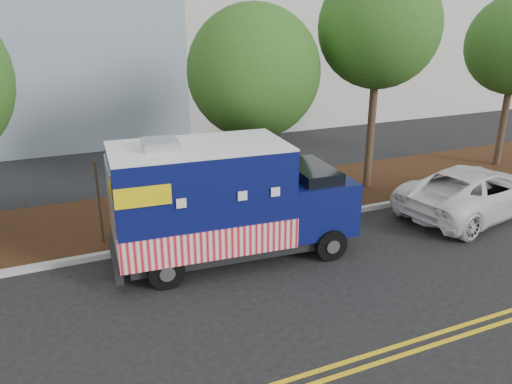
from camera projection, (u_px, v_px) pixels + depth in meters
name	position (u px, v px, depth m)	size (l,w,h in m)	color
ground	(251.00, 256.00, 12.74)	(120.00, 120.00, 0.00)	black
curb	(231.00, 232.00, 13.92)	(120.00, 0.18, 0.15)	#9E9E99
mulch_strip	(208.00, 207.00, 15.73)	(120.00, 4.00, 0.15)	black
centerline_near	(348.00, 361.00, 8.91)	(120.00, 0.10, 0.01)	gold
centerline_far	(357.00, 370.00, 8.69)	(120.00, 0.10, 0.01)	gold
tree_b	(254.00, 72.00, 15.09)	(4.05, 4.05, 6.18)	#38281C
tree_c	(379.00, 28.00, 15.59)	(3.83, 3.83, 7.34)	#38281C
sign_post	(99.00, 205.00, 12.82)	(0.06, 0.06, 2.40)	#473828
food_truck	(222.00, 204.00, 12.20)	(6.20, 2.71, 3.19)	black
white_car	(475.00, 191.00, 15.17)	(2.45, 5.32, 1.48)	white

